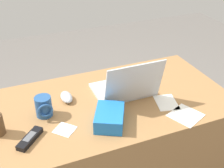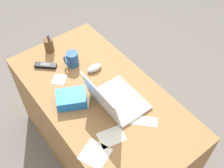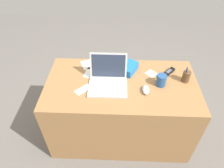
% 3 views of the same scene
% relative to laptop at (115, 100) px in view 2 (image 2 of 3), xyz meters
% --- Properties ---
extents(ground_plane, '(6.00, 6.00, 0.00)m').
position_rel_laptop_xyz_m(ground_plane, '(0.12, 0.02, -0.77)').
color(ground_plane, slate).
extents(desk, '(1.37, 0.72, 0.72)m').
position_rel_laptop_xyz_m(desk, '(0.12, 0.02, -0.41)').
color(desk, '#9E7042').
rests_on(desk, ground).
extents(laptop, '(0.33, 0.30, 0.25)m').
position_rel_laptop_xyz_m(laptop, '(0.00, 0.00, 0.00)').
color(laptop, silver).
rests_on(laptop, desk).
extents(computer_mouse, '(0.06, 0.11, 0.04)m').
position_rel_laptop_xyz_m(computer_mouse, '(0.33, -0.07, -0.03)').
color(computer_mouse, silver).
rests_on(computer_mouse, desk).
extents(coffee_mug_white, '(0.08, 0.10, 0.11)m').
position_rel_laptop_xyz_m(coffee_mug_white, '(0.46, 0.02, 0.00)').
color(coffee_mug_white, '#26518C').
rests_on(coffee_mug_white, desk).
extents(cordless_phone, '(0.14, 0.14, 0.03)m').
position_rel_laptop_xyz_m(cordless_phone, '(0.56, 0.18, -0.04)').
color(cordless_phone, black).
rests_on(cordless_phone, desk).
extents(pen_holder, '(0.07, 0.07, 0.16)m').
position_rel_laptop_xyz_m(pen_holder, '(0.69, 0.08, 0.00)').
color(pen_holder, brown).
rests_on(pen_holder, desk).
extents(snack_bag, '(0.21, 0.23, 0.07)m').
position_rel_laptop_xyz_m(snack_bag, '(0.18, 0.20, -0.02)').
color(snack_bag, blue).
rests_on(snack_bag, desk).
extents(paper_note_near_laptop, '(0.18, 0.17, 0.00)m').
position_rel_laptop_xyz_m(paper_note_near_laptop, '(-0.20, -0.06, -0.05)').
color(paper_note_near_laptop, white).
rests_on(paper_note_near_laptop, desk).
extents(paper_note_left, '(0.13, 0.13, 0.00)m').
position_rel_laptop_xyz_m(paper_note_left, '(0.40, 0.17, -0.05)').
color(paper_note_left, white).
rests_on(paper_note_left, desk).
extents(paper_note_right, '(0.14, 0.17, 0.00)m').
position_rel_laptop_xyz_m(paper_note_right, '(-0.17, 0.15, -0.05)').
color(paper_note_right, white).
rests_on(paper_note_right, desk).
extents(paper_note_front, '(0.19, 0.19, 0.00)m').
position_rel_laptop_xyz_m(paper_note_front, '(-0.20, 0.29, -0.05)').
color(paper_note_front, white).
rests_on(paper_note_front, desk).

